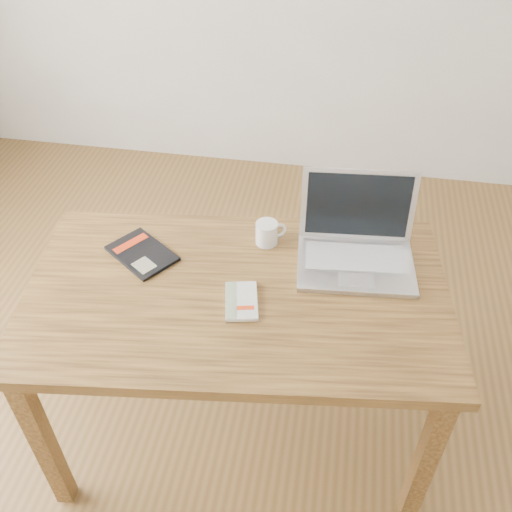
% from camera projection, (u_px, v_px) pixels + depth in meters
% --- Properties ---
extents(room, '(4.04, 4.04, 2.70)m').
position_uv_depth(room, '(154.00, 123.00, 1.34)').
color(room, brown).
rests_on(room, ground).
extents(desk, '(1.40, 0.91, 0.75)m').
position_uv_depth(desk, '(238.00, 310.00, 1.83)').
color(desk, brown).
rests_on(desk, ground).
extents(white_guidebook, '(0.13, 0.18, 0.01)m').
position_uv_depth(white_guidebook, '(241.00, 301.00, 1.73)').
color(white_guidebook, silver).
rests_on(white_guidebook, desk).
extents(black_guidebook, '(0.27, 0.25, 0.01)m').
position_uv_depth(black_guidebook, '(142.00, 253.00, 1.90)').
color(black_guidebook, black).
rests_on(black_guidebook, desk).
extents(laptop, '(0.40, 0.34, 0.26)m').
position_uv_depth(laptop, '(356.00, 244.00, 1.86)').
color(laptop, silver).
rests_on(laptop, desk).
extents(coffee_mug, '(0.10, 0.08, 0.08)m').
position_uv_depth(coffee_mug, '(267.00, 233.00, 1.92)').
color(coffee_mug, white).
rests_on(coffee_mug, desk).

